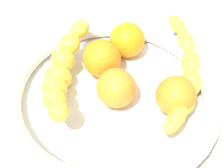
{
  "coord_description": "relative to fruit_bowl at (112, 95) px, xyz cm",
  "views": [
    {
      "loc": [
        -19.24,
        -24.46,
        43.34
      ],
      "look_at": [
        0.0,
        0.0,
        8.28
      ],
      "focal_mm": 51.01,
      "sensor_mm": 36.0,
      "label": 1
    }
  ],
  "objects": [
    {
      "name": "orange_rear",
      "position": [
        0.35,
        -0.97,
        2.57
      ],
      "size": [
        5.95,
        5.95,
        5.95
      ],
      "primitive_type": "sphere",
      "color": "orange",
      "rests_on": "fruit_bowl"
    },
    {
      "name": "orange_mid_right",
      "position": [
        5.8,
        -7.39,
        2.54
      ],
      "size": [
        5.89,
        5.89,
        5.89
      ],
      "primitive_type": "sphere",
      "color": "orange",
      "rests_on": "fruit_bowl"
    },
    {
      "name": "fruit_bowl",
      "position": [
        0.0,
        0.0,
        0.0
      ],
      "size": [
        32.93,
        32.93,
        5.21
      ],
      "color": "white",
      "rests_on": "kitchen_counter"
    },
    {
      "name": "kitchen_counter",
      "position": [
        0.0,
        0.0,
        -4.18
      ],
      "size": [
        120.0,
        120.0,
        3.0
      ],
      "primitive_type": "cube",
      "color": "#B7AE9A",
      "rests_on": "ground"
    },
    {
      "name": "banana_draped_left",
      "position": [
        -4.71,
        6.25,
        3.14
      ],
      "size": [
        15.48,
        15.81,
        6.52
      ],
      "color": "yellow",
      "rests_on": "fruit_bowl"
    },
    {
      "name": "orange_mid_left",
      "position": [
        2.05,
        5.22,
        2.67
      ],
      "size": [
        6.15,
        6.15,
        6.15
      ],
      "primitive_type": "sphere",
      "color": "orange",
      "rests_on": "fruit_bowl"
    },
    {
      "name": "orange_front",
      "position": [
        8.13,
        6.2,
        2.59
      ],
      "size": [
        5.98,
        5.98,
        5.98
      ],
      "primitive_type": "sphere",
      "color": "orange",
      "rests_on": "fruit_bowl"
    },
    {
      "name": "banana_draped_right",
      "position": [
        11.22,
        -4.5,
        2.05
      ],
      "size": [
        19.71,
        18.65,
        3.87
      ],
      "color": "yellow",
      "rests_on": "fruit_bowl"
    }
  ]
}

